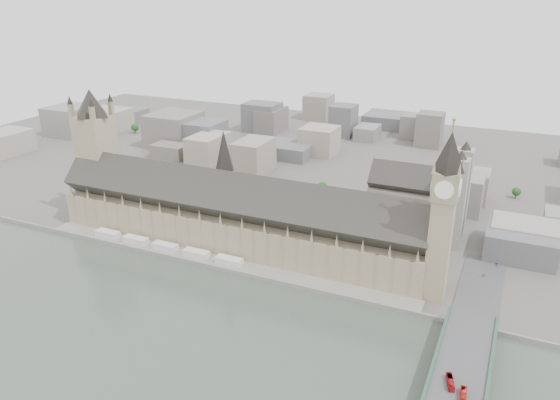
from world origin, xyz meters
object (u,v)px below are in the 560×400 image
at_px(red_bus_north, 450,382).
at_px(westminster_abbey, 419,201).
at_px(victoria_tower, 96,148).
at_px(car_approach, 497,264).
at_px(elizabeth_tower, 444,206).
at_px(palace_of_westminster, 234,217).
at_px(red_bus_south, 463,395).

bearing_deg(red_bus_north, westminster_abbey, 90.15).
xyz_separation_m(victoria_tower, car_approach, (290.92, 20.17, -44.28)).
relative_size(elizabeth_tower, red_bus_north, 10.13).
bearing_deg(westminster_abbey, palace_of_westminster, -145.83).
bearing_deg(palace_of_westminster, victoria_tower, 177.04).
height_order(elizabeth_tower, victoria_tower, elizabeth_tower).
distance_m(palace_of_westminster, red_bus_north, 186.47).
xyz_separation_m(elizabeth_tower, red_bus_south, (27.03, -91.59, -46.40)).
bearing_deg(westminster_abbey, car_approach, -40.10).
bearing_deg(car_approach, palace_of_westminster, -165.68).
bearing_deg(red_bus_north, palace_of_westminster, 133.20).
bearing_deg(elizabeth_tower, victoria_tower, 176.04).
bearing_deg(red_bus_north, red_bus_south, -61.31).
distance_m(palace_of_westminster, elizabeth_tower, 142.94).
distance_m(westminster_abbey, car_approach, 77.12).
bearing_deg(car_approach, elizabeth_tower, -123.59).
relative_size(elizabeth_tower, red_bus_south, 10.41).
relative_size(westminster_abbey, red_bus_south, 6.59).
height_order(westminster_abbey, red_bus_south, westminster_abbey).
distance_m(elizabeth_tower, car_approach, 68.10).
xyz_separation_m(palace_of_westminster, red_bus_south, (165.03, -103.29, -11.02)).
bearing_deg(victoria_tower, westminster_abbey, 16.50).
bearing_deg(red_bus_south, westminster_abbey, 102.62).
height_order(elizabeth_tower, car_approach, elizabeth_tower).
distance_m(victoria_tower, car_approach, 294.96).
relative_size(red_bus_north, car_approach, 2.29).
xyz_separation_m(palace_of_westminster, car_approach, (168.92, 26.47, -11.78)).
bearing_deg(victoria_tower, red_bus_south, -20.90).
height_order(victoria_tower, car_approach, victoria_tower).
bearing_deg(car_approach, red_bus_south, -86.30).
height_order(victoria_tower, westminster_abbey, victoria_tower).
bearing_deg(palace_of_westminster, westminster_abbey, 34.17).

